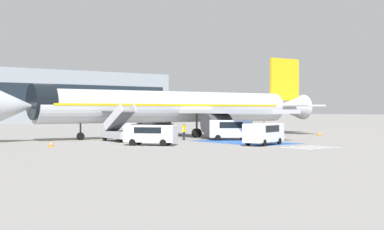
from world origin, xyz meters
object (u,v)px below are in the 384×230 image
ground_crew_0 (264,127)px  ground_crew_1 (213,130)px  boarding_stairs_forward (119,132)px  traffic_cone_2 (319,134)px  traffic_cone_0 (51,144)px  airliner (176,107)px  fuel_tanker (147,119)px  service_van_1 (264,132)px  service_van_2 (151,133)px  traffic_cone_1 (250,133)px  service_van_0 (230,128)px  ground_crew_2 (184,130)px

ground_crew_0 → ground_crew_1: ground_crew_0 is taller
boarding_stairs_forward → traffic_cone_2: (25.52, -5.66, -0.69)m
ground_crew_0 → traffic_cone_0: (-30.32, -3.79, -0.81)m
airliner → fuel_tanker: bearing=-20.3°
service_van_1 → service_van_2: 10.66m
service_van_2 → traffic_cone_0: (-8.39, 3.33, -0.87)m
airliner → service_van_2: size_ratio=8.83×
airliner → traffic_cone_1: bearing=-105.0°
service_van_2 → ground_crew_0: service_van_2 is taller
traffic_cone_1 → service_van_1: bearing=-129.3°
service_van_2 → ground_crew_1: (13.10, 6.78, -0.17)m
service_van_1 → traffic_cone_0: bearing=-138.1°
service_van_0 → traffic_cone_1: 10.67m
boarding_stairs_forward → service_van_2: boarding_stairs_forward is taller
airliner → boarding_stairs_forward: 11.18m
airliner → service_van_0: bearing=-172.1°
ground_crew_1 → traffic_cone_0: bearing=-173.4°
fuel_tanker → service_van_0: 31.09m
airliner → traffic_cone_1: 10.50m
service_van_2 → traffic_cone_2: 26.41m
ground_crew_0 → ground_crew_1: (-8.84, -0.34, -0.11)m
airliner → fuel_tanker: (9.02, 20.76, -1.88)m
traffic_cone_2 → boarding_stairs_forward: bearing=167.5°
boarding_stairs_forward → fuel_tanker: boarding_stairs_forward is taller
service_van_1 → traffic_cone_0: (-17.11, 9.47, -0.96)m
boarding_stairs_forward → traffic_cone_0: (-9.21, -4.05, -0.72)m
service_van_0 → traffic_cone_0: size_ratio=9.04×
service_van_0 → ground_crew_0: service_van_0 is taller
boarding_stairs_forward → fuel_tanker: 31.22m
boarding_stairs_forward → ground_crew_0: bearing=2.5°
fuel_tanker → traffic_cone_1: size_ratio=14.70×
boarding_stairs_forward → service_van_0: size_ratio=1.08×
ground_crew_2 → traffic_cone_0: bearing=165.5°
fuel_tanker → traffic_cone_2: size_ratio=14.82×
airliner → ground_crew_1: (2.14, -4.48, -2.70)m
service_van_0 → ground_crew_0: size_ratio=2.64×
service_van_2 → traffic_cone_1: size_ratio=8.02×
service_van_0 → ground_crew_2: 5.11m
service_van_1 → traffic_cone_1: size_ratio=9.08×
service_van_2 → ground_crew_1: bearing=-12.1°
boarding_stairs_forward → ground_crew_0: size_ratio=2.86×
airliner → traffic_cone_2: 18.42m
service_van_2 → ground_crew_2: service_van_2 is taller
service_van_2 → traffic_cone_1: (20.40, 8.15, -0.84)m
ground_crew_1 → fuel_tanker: bearing=72.2°
ground_crew_0 → ground_crew_2: ground_crew_0 is taller
service_van_1 → traffic_cone_2: service_van_1 is taller
service_van_1 → service_van_0: bearing=140.8°
airliner → boarding_stairs_forward: bearing=114.2°
ground_crew_0 → ground_crew_1: size_ratio=1.10×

